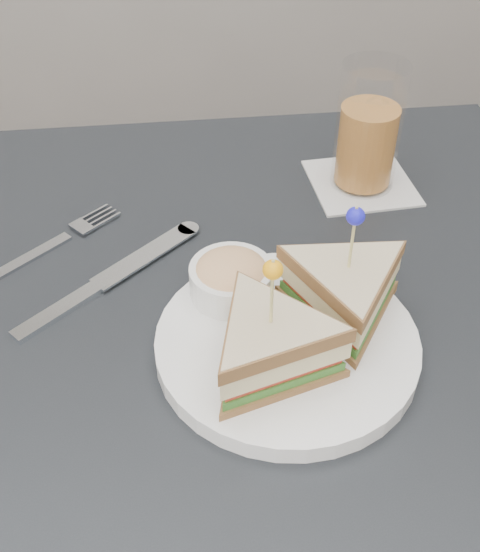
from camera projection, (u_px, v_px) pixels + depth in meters
name	position (u px, v px, depth m)	size (l,w,h in m)	color
table	(232.00, 374.00, 0.71)	(0.80, 0.80, 0.75)	black
plate_meal	(296.00, 319.00, 0.61)	(0.29, 0.29, 0.14)	white
cutlery_fork	(55.00, 243.00, 0.75)	(0.15, 0.14, 0.01)	#B9BDC4
cutlery_knife	(105.00, 281.00, 0.70)	(0.19, 0.17, 0.01)	white
drink_set	(368.00, 135.00, 0.80)	(0.13, 0.13, 0.15)	silver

